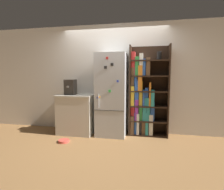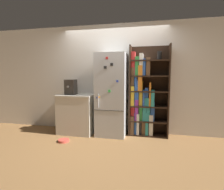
{
  "view_description": "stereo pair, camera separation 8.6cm",
  "coord_description": "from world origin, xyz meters",
  "px_view_note": "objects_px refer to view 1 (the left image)",
  "views": [
    {
      "loc": [
        0.78,
        -3.75,
        1.37
      ],
      "look_at": [
        0.01,
        0.15,
        0.93
      ],
      "focal_mm": 28.0,
      "sensor_mm": 36.0,
      "label": 1
    },
    {
      "loc": [
        0.87,
        -3.73,
        1.37
      ],
      "look_at": [
        0.01,
        0.15,
        0.93
      ],
      "focal_mm": 28.0,
      "sensor_mm": 36.0,
      "label": 2
    }
  ],
  "objects_px": {
    "bookshelf": "(144,96)",
    "espresso_machine": "(71,87)",
    "refrigerator": "(112,95)",
    "pet_bowl": "(64,141)"
  },
  "relations": [
    {
      "from": "refrigerator",
      "to": "bookshelf",
      "type": "xyz_separation_m",
      "value": [
        0.73,
        0.15,
        -0.03
      ]
    },
    {
      "from": "bookshelf",
      "to": "espresso_machine",
      "type": "relative_size",
      "value": 5.77
    },
    {
      "from": "refrigerator",
      "to": "bookshelf",
      "type": "distance_m",
      "value": 0.75
    },
    {
      "from": "bookshelf",
      "to": "pet_bowl",
      "type": "height_order",
      "value": "bookshelf"
    },
    {
      "from": "refrigerator",
      "to": "espresso_machine",
      "type": "distance_m",
      "value": 0.99
    },
    {
      "from": "pet_bowl",
      "to": "refrigerator",
      "type": "bearing_deg",
      "value": 36.7
    },
    {
      "from": "refrigerator",
      "to": "pet_bowl",
      "type": "xyz_separation_m",
      "value": [
        -0.89,
        -0.66,
        -0.91
      ]
    },
    {
      "from": "bookshelf",
      "to": "espresso_machine",
      "type": "distance_m",
      "value": 1.73
    },
    {
      "from": "espresso_machine",
      "to": "bookshelf",
      "type": "bearing_deg",
      "value": 7.14
    },
    {
      "from": "bookshelf",
      "to": "espresso_machine",
      "type": "bearing_deg",
      "value": -172.86
    }
  ]
}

